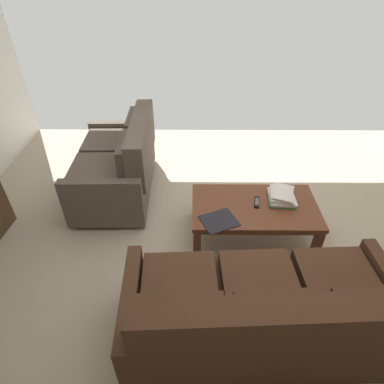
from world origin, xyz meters
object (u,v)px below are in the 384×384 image
at_px(sofa_main, 263,315).
at_px(loveseat_near, 120,164).
at_px(coffee_table, 254,210).
at_px(book_stack, 282,196).
at_px(loose_magazine, 219,221).
at_px(tv_remote, 257,202).

height_order(sofa_main, loveseat_near, loveseat_near).
relative_size(sofa_main, coffee_table, 1.63).
bearing_deg(book_stack, loose_magazine, 26.53).
height_order(loveseat_near, coffee_table, loveseat_near).
bearing_deg(coffee_table, loose_magazine, 32.11).
bearing_deg(tv_remote, loveseat_near, -26.02).
bearing_deg(sofa_main, loveseat_near, -54.61).
height_order(loveseat_near, loose_magazine, loveseat_near).
xyz_separation_m(sofa_main, loveseat_near, (1.31, -1.85, 0.02)).
distance_m(book_stack, loose_magazine, 0.69).
height_order(coffee_table, book_stack, book_stack).
relative_size(book_stack, loose_magazine, 1.05).
bearing_deg(tv_remote, loose_magazine, 34.39).
bearing_deg(coffee_table, loveseat_near, -27.43).
bearing_deg(loose_magazine, book_stack, 92.15).
relative_size(loveseat_near, loose_magazine, 4.58).
relative_size(sofa_main, loveseat_near, 1.40).
bearing_deg(loveseat_near, loose_magazine, 138.09).
bearing_deg(book_stack, sofa_main, 73.12).
distance_m(coffee_table, tv_remote, 0.08).
bearing_deg(book_stack, loveseat_near, -21.16).
xyz_separation_m(book_stack, loose_magazine, (0.61, 0.31, -0.04)).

